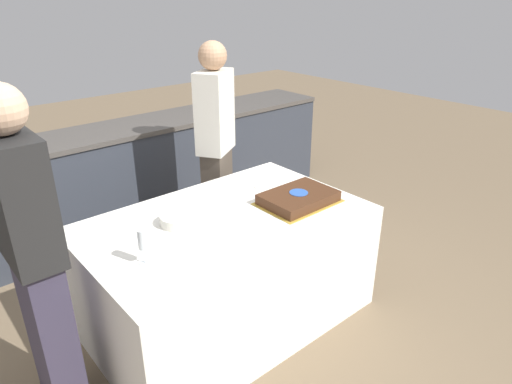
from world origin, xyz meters
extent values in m
plane|color=#7A664C|center=(0.00, 0.00, 0.00)|extent=(14.00, 14.00, 0.00)
cube|color=#333842|center=(0.00, 1.61, 0.44)|extent=(4.40, 0.55, 0.88)
cube|color=#4C4742|center=(0.00, 1.61, 0.90)|extent=(4.40, 0.58, 0.04)
cube|color=white|center=(0.00, 0.00, 0.37)|extent=(1.70, 1.07, 0.73)
cube|color=gold|center=(0.48, -0.14, 0.74)|extent=(0.50, 0.36, 0.00)
cube|color=#472816|center=(0.48, -0.14, 0.77)|extent=(0.46, 0.32, 0.07)
cylinder|color=#2D5BB7|center=(0.48, -0.14, 0.81)|extent=(0.12, 0.12, 0.00)
cylinder|color=white|center=(-0.26, 0.12, 0.76)|extent=(0.21, 0.21, 0.06)
cylinder|color=white|center=(-0.60, -0.13, 0.74)|extent=(0.07, 0.07, 0.00)
cylinder|color=white|center=(-0.60, -0.13, 0.78)|extent=(0.01, 0.01, 0.08)
cylinder|color=white|center=(-0.60, -0.13, 0.87)|extent=(0.05, 0.05, 0.10)
cylinder|color=white|center=(0.51, 0.17, 0.74)|extent=(0.20, 0.20, 0.00)
cube|color=#4C4238|center=(0.48, 0.75, 0.43)|extent=(0.32, 0.28, 0.85)
cube|color=silver|center=(0.48, 0.75, 1.16)|extent=(0.38, 0.34, 0.60)
sphere|color=tan|center=(0.48, 0.75, 1.56)|extent=(0.21, 0.21, 0.21)
cube|color=#383347|center=(-1.07, 0.00, 0.45)|extent=(0.16, 0.31, 0.89)
cube|color=black|center=(-1.07, 0.00, 1.18)|extent=(0.20, 0.37, 0.58)
camera|label=1|loc=(-1.44, -1.96, 2.00)|focal=32.00mm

